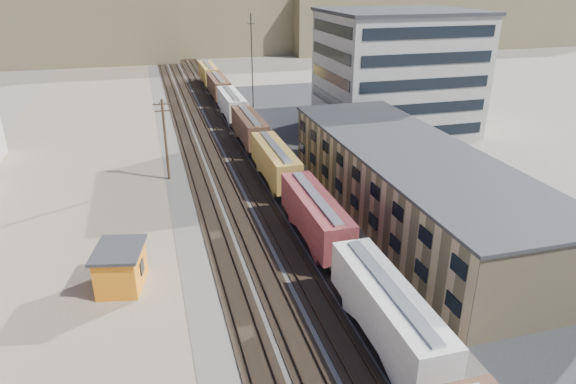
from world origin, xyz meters
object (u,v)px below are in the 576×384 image
object	(u,v)px
freight_train	(261,143)
parked_car_red	(527,305)
maintenance_shed	(121,267)
utility_pole_north	(165,138)
parked_car_blue	(376,146)

from	to	relation	value
freight_train	parked_car_red	size ratio (longest dim) A/B	28.33
parked_car_red	maintenance_shed	bearing A→B (deg)	158.77
parked_car_red	utility_pole_north	bearing A→B (deg)	125.52
freight_train	maintenance_shed	bearing A→B (deg)	-123.96
maintenance_shed	parked_car_red	size ratio (longest dim) A/B	1.28
freight_train	maintenance_shed	xyz separation A→B (m)	(-17.39, -25.81, -1.00)
freight_train	parked_car_blue	xyz separation A→B (m)	(16.79, 0.17, -2.04)
parked_car_blue	maintenance_shed	bearing A→B (deg)	-169.24
parked_car_red	parked_car_blue	bearing A→B (deg)	83.30
parked_car_red	parked_car_blue	distance (m)	38.20
parked_car_blue	utility_pole_north	bearing A→B (deg)	159.41
freight_train	maintenance_shed	size ratio (longest dim) A/B	22.07
maintenance_shed	utility_pole_north	bearing A→B (deg)	77.52
parked_car_red	parked_car_blue	xyz separation A→B (m)	(5.11, 37.85, 0.04)
parked_car_red	freight_train	bearing A→B (deg)	108.21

